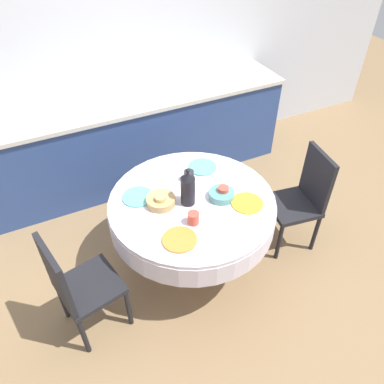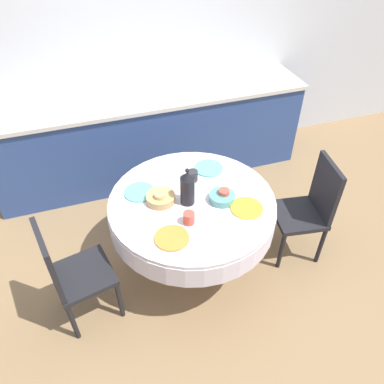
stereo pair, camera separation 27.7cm
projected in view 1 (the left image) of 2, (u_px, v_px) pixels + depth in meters
ground_plane at (192, 261)px, 3.31m from camera, size 12.00×12.00×0.00m
wall_back at (115, 50)px, 3.62m from camera, size 7.00×0.05×2.60m
kitchen_counter at (135, 139)px, 3.94m from camera, size 3.24×0.64×0.94m
dining_table at (192, 212)px, 2.91m from camera, size 1.28×1.28×0.73m
chair_left at (302, 196)px, 3.19m from camera, size 0.46×0.46×0.94m
chair_right at (77, 285)px, 2.51m from camera, size 0.48×0.48×0.94m
plate_near_left at (180, 240)px, 2.52m from camera, size 0.24×0.24×0.01m
cup_near_left at (193, 218)px, 2.62m from camera, size 0.08×0.08×0.09m
plate_near_right at (247, 203)px, 2.79m from camera, size 0.24×0.24×0.01m
cup_near_right at (223, 192)px, 2.83m from camera, size 0.08×0.08×0.09m
plate_far_left at (138, 197)px, 2.85m from camera, size 0.24×0.24×0.01m
cup_far_left at (161, 201)px, 2.75m from camera, size 0.08×0.08×0.09m
plate_far_right at (202, 167)px, 3.13m from camera, size 0.24×0.24×0.01m
cup_far_right at (189, 176)px, 2.98m from camera, size 0.08×0.08×0.09m
coffee_carafe at (188, 188)px, 2.72m from camera, size 0.11×0.11×0.31m
bread_basket at (161, 201)px, 2.78m from camera, size 0.22×0.22×0.06m
fruit_bowl at (222, 195)px, 2.83m from camera, size 0.20×0.20×0.06m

